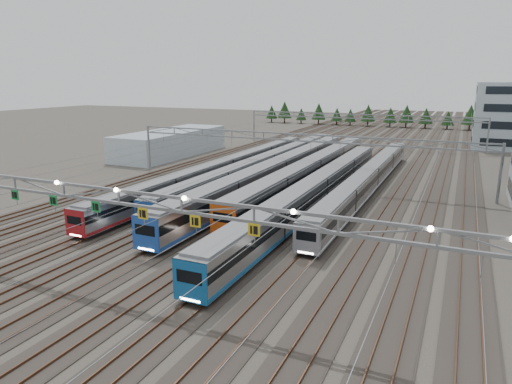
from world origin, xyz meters
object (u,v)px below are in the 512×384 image
at_px(train_d, 312,171).
at_px(gantry_far, 360,120).
at_px(train_e, 317,191).
at_px(train_a, 226,169).
at_px(west_shed, 171,143).
at_px(gantry_near, 117,200).
at_px(train_b, 267,164).
at_px(train_c, 277,172).
at_px(gantry_mid, 297,143).
at_px(train_f, 369,178).

xyz_separation_m(train_d, gantry_far, (-2.25, 44.30, 4.22)).
bearing_deg(train_e, train_a, 152.91).
bearing_deg(west_shed, train_a, -37.88).
bearing_deg(gantry_near, train_a, 106.38).
relative_size(train_b, train_e, 1.11).
bearing_deg(train_a, train_e, -27.09).
height_order(train_d, west_shed, west_shed).
bearing_deg(gantry_far, train_a, -103.46).
distance_m(train_b, gantry_far, 41.39).
relative_size(train_c, gantry_far, 1.14).
bearing_deg(gantry_mid, train_b, 146.87).
distance_m(train_b, train_c, 8.12).
relative_size(train_e, gantry_far, 1.06).
height_order(train_a, train_c, train_c).
distance_m(train_e, west_shed, 49.24).
distance_m(train_b, west_shed, 29.89).
bearing_deg(gantry_far, west_shed, -139.74).
relative_size(train_d, train_e, 0.96).
height_order(train_e, gantry_near, gantry_near).
relative_size(gantry_mid, gantry_far, 1.00).
relative_size(gantry_near, gantry_mid, 1.00).
height_order(train_c, west_shed, west_shed).
xyz_separation_m(gantry_mid, west_shed, (-34.32, 15.94, -3.80)).
height_order(train_d, gantry_near, gantry_near).
xyz_separation_m(train_e, gantry_near, (-6.80, -28.90, 5.00)).
height_order(train_a, train_b, train_b).
distance_m(gantry_near, west_shed, 65.86).
relative_size(train_a, gantry_near, 1.14).
bearing_deg(train_d, train_b, 157.65).
height_order(train_f, gantry_near, gantry_near).
height_order(train_b, gantry_far, gantry_far).
bearing_deg(gantry_far, gantry_near, -90.03).
bearing_deg(train_b, gantry_mid, -33.13).
bearing_deg(gantry_far, train_b, -99.44).
bearing_deg(gantry_near, gantry_mid, 89.93).
height_order(train_a, gantry_far, gantry_far).
xyz_separation_m(train_a, train_c, (9.00, -0.34, 0.29)).
relative_size(train_d, gantry_mid, 1.02).
relative_size(train_a, west_shed, 2.14).
height_order(gantry_near, west_shed, gantry_near).
bearing_deg(gantry_near, gantry_far, 89.97).
relative_size(train_a, gantry_mid, 1.14).
distance_m(train_f, gantry_mid, 12.11).
height_order(train_b, train_f, train_b).
height_order(train_a, train_f, train_f).
relative_size(train_a, gantry_far, 1.14).
bearing_deg(gantry_mid, train_e, -58.96).
bearing_deg(train_f, train_d, 176.57).
bearing_deg(train_b, train_e, -49.17).
relative_size(train_e, gantry_mid, 1.06).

